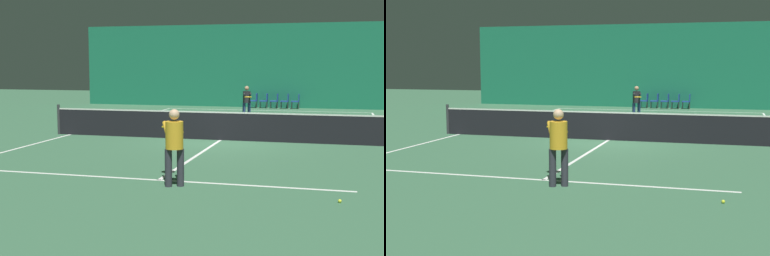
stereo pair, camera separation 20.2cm
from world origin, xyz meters
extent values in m
plane|color=#386647|center=(0.00, 0.00, 0.00)|extent=(60.00, 60.00, 0.00)
cube|color=#196B4C|center=(0.00, 14.03, 2.42)|extent=(23.00, 0.12, 4.84)
cube|color=white|center=(0.00, 11.90, 0.00)|extent=(11.00, 0.10, 0.00)
cube|color=white|center=(0.00, 6.40, 0.00)|extent=(8.25, 0.10, 0.00)
cube|color=white|center=(0.00, -6.40, 0.00)|extent=(8.25, 0.10, 0.00)
cube|color=white|center=(-5.50, 0.00, 0.00)|extent=(0.10, 23.80, 0.00)
cube|color=white|center=(0.00, 0.00, 0.00)|extent=(0.10, 12.80, 0.00)
cube|color=black|center=(0.00, 0.00, 0.47)|extent=(11.90, 0.02, 0.95)
cube|color=white|center=(0.00, 0.00, 0.92)|extent=(11.90, 0.02, 0.05)
cylinder|color=#333338|center=(-5.95, 0.00, 0.53)|extent=(0.10, 0.10, 1.07)
cylinder|color=#2D2D38|center=(0.39, -6.93, 0.39)|extent=(0.20, 0.20, 0.78)
cylinder|color=#2D2D38|center=(0.62, -6.83, 0.39)|extent=(0.20, 0.20, 0.78)
cylinder|color=gold|center=(0.50, -6.88, 1.07)|extent=(0.48, 0.48, 0.57)
sphere|color=#DBAD89|center=(0.50, -6.88, 1.49)|extent=(0.22, 0.22, 0.22)
cylinder|color=gold|center=(0.26, -6.70, 1.19)|extent=(0.30, 0.53, 0.23)
cylinder|color=gold|center=(0.53, -6.58, 1.19)|extent=(0.30, 0.53, 0.23)
cylinder|color=black|center=(0.23, -6.27, 1.13)|extent=(0.15, 0.29, 0.03)
torus|color=gold|center=(0.11, -5.99, 1.13)|extent=(0.44, 0.44, 0.03)
cylinder|color=silver|center=(0.11, -5.99, 1.13)|extent=(0.36, 0.36, 0.00)
cylinder|color=navy|center=(-0.20, 7.27, 0.37)|extent=(0.17, 0.17, 0.74)
cylinder|color=navy|center=(-0.43, 7.22, 0.37)|extent=(0.17, 0.17, 0.74)
cylinder|color=#232328|center=(-0.32, 7.25, 1.01)|extent=(0.42, 0.42, 0.53)
sphere|color=tan|center=(-0.32, 7.25, 1.41)|extent=(0.20, 0.20, 0.20)
cylinder|color=#232328|center=(-0.13, 7.04, 1.13)|extent=(0.20, 0.52, 0.22)
cylinder|color=#232328|center=(-0.40, 6.98, 1.13)|extent=(0.20, 0.52, 0.22)
cylinder|color=black|center=(-0.17, 6.62, 1.06)|extent=(0.10, 0.30, 0.03)
torus|color=gold|center=(-0.10, 6.33, 1.06)|extent=(0.40, 0.40, 0.03)
cylinder|color=silver|center=(-0.10, 6.33, 1.06)|extent=(0.33, 0.33, 0.00)
cylinder|color=#2D2D2D|center=(-1.13, 13.67, 0.20)|extent=(0.03, 0.03, 0.39)
cylinder|color=#2D2D2D|center=(-1.13, 13.29, 0.20)|extent=(0.03, 0.03, 0.39)
cylinder|color=#2D2D2D|center=(-0.75, 13.67, 0.20)|extent=(0.03, 0.03, 0.39)
cylinder|color=#2D2D2D|center=(-0.75, 13.29, 0.20)|extent=(0.03, 0.03, 0.39)
cube|color=navy|center=(-0.94, 13.48, 0.41)|extent=(0.44, 0.44, 0.05)
cube|color=navy|center=(-0.74, 13.48, 0.64)|extent=(0.04, 0.44, 0.40)
cylinder|color=#2D2D2D|center=(-0.54, 13.67, 0.20)|extent=(0.03, 0.03, 0.39)
cylinder|color=#2D2D2D|center=(-0.54, 13.29, 0.20)|extent=(0.03, 0.03, 0.39)
cylinder|color=#2D2D2D|center=(-0.16, 13.67, 0.20)|extent=(0.03, 0.03, 0.39)
cylinder|color=#2D2D2D|center=(-0.16, 13.29, 0.20)|extent=(0.03, 0.03, 0.39)
cube|color=navy|center=(-0.35, 13.48, 0.41)|extent=(0.44, 0.44, 0.05)
cube|color=navy|center=(-0.15, 13.48, 0.64)|extent=(0.04, 0.44, 0.40)
cylinder|color=#2D2D2D|center=(0.06, 13.67, 0.20)|extent=(0.03, 0.03, 0.39)
cylinder|color=#2D2D2D|center=(0.06, 13.29, 0.20)|extent=(0.03, 0.03, 0.39)
cylinder|color=#2D2D2D|center=(0.44, 13.67, 0.20)|extent=(0.03, 0.03, 0.39)
cylinder|color=#2D2D2D|center=(0.44, 13.29, 0.20)|extent=(0.03, 0.03, 0.39)
cube|color=navy|center=(0.25, 13.48, 0.41)|extent=(0.44, 0.44, 0.05)
cube|color=navy|center=(0.45, 13.48, 0.64)|extent=(0.04, 0.44, 0.40)
cylinder|color=#2D2D2D|center=(0.66, 13.67, 0.20)|extent=(0.03, 0.03, 0.39)
cylinder|color=#2D2D2D|center=(0.66, 13.29, 0.20)|extent=(0.03, 0.03, 0.39)
cylinder|color=#2D2D2D|center=(1.04, 13.67, 0.20)|extent=(0.03, 0.03, 0.39)
cylinder|color=#2D2D2D|center=(1.04, 13.29, 0.20)|extent=(0.03, 0.03, 0.39)
cube|color=navy|center=(0.85, 13.48, 0.41)|extent=(0.44, 0.44, 0.05)
cube|color=navy|center=(1.05, 13.48, 0.64)|extent=(0.04, 0.44, 0.40)
cylinder|color=#2D2D2D|center=(1.25, 13.67, 0.20)|extent=(0.03, 0.03, 0.39)
cylinder|color=#2D2D2D|center=(1.25, 13.29, 0.20)|extent=(0.03, 0.03, 0.39)
cylinder|color=#2D2D2D|center=(1.63, 13.67, 0.20)|extent=(0.03, 0.03, 0.39)
cylinder|color=#2D2D2D|center=(1.63, 13.29, 0.20)|extent=(0.03, 0.03, 0.39)
cube|color=navy|center=(1.44, 13.48, 0.41)|extent=(0.44, 0.44, 0.05)
cube|color=navy|center=(1.64, 13.48, 0.64)|extent=(0.04, 0.44, 0.40)
sphere|color=#D1DB33|center=(3.79, -7.36, 0.03)|extent=(0.07, 0.07, 0.07)
camera|label=1|loc=(3.66, -17.20, 2.50)|focal=50.00mm
camera|label=2|loc=(3.85, -17.14, 2.50)|focal=50.00mm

